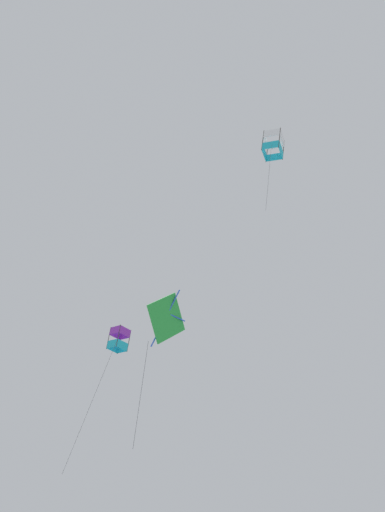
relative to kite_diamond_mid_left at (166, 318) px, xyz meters
The scene contains 3 objects.
kite_diamond_mid_left is the anchor object (origin of this frame).
kite_box_upper_right 10.22m from the kite_diamond_mid_left, 102.86° to the left, with size 2.93×2.79×8.60m.
kite_box_highest 18.36m from the kite_diamond_mid_left, 28.16° to the left, with size 1.91×1.79×6.85m.
Camera 1 is at (-8.22, -26.63, 0.50)m, focal length 35.88 mm.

